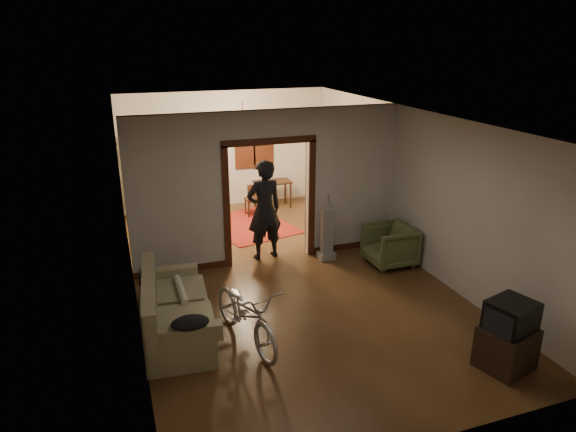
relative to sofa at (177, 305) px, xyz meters
name	(u,v)px	position (x,y,z in m)	size (l,w,h in m)	color
floor	(282,275)	(2.00, 1.32, -0.45)	(5.00, 8.50, 0.01)	#3E2513
ceiling	(282,115)	(2.00, 1.32, 2.35)	(5.00, 8.50, 0.01)	white
wall_back	(226,150)	(2.00, 5.57, 0.95)	(5.00, 0.02, 2.80)	beige
wall_left	(127,215)	(-0.50, 1.32, 0.95)	(0.02, 8.50, 2.80)	beige
wall_right	(411,186)	(4.50, 1.32, 0.95)	(0.02, 8.50, 2.80)	beige
partition_wall	(269,188)	(2.00, 2.07, 0.95)	(5.00, 0.14, 2.80)	beige
door_casing	(269,203)	(2.00, 2.07, 0.65)	(1.74, 0.20, 2.32)	#3E1A0E
far_window	(254,142)	(2.70, 5.53, 1.10)	(0.98, 0.06, 1.28)	black
chandelier	(243,121)	(2.00, 3.82, 1.90)	(0.24, 0.24, 0.24)	#FFE0A5
light_switch	(324,191)	(3.05, 1.99, 0.80)	(0.08, 0.01, 0.12)	silver
sofa	(177,305)	(0.00, 0.00, 0.00)	(0.88, 1.97, 0.90)	olive
rolled_paper	(181,290)	(0.10, 0.30, 0.08)	(0.10, 0.10, 0.82)	beige
jacket	(190,323)	(0.05, -0.91, 0.23)	(0.47, 0.35, 0.14)	black
bicycle	(246,313)	(0.85, -0.53, 0.00)	(0.60, 1.71, 0.90)	silver
armchair	(390,245)	(4.00, 1.10, -0.08)	(0.80, 0.83, 0.75)	#505B33
tv_stand	(506,348)	(3.80, -2.16, -0.17)	(0.61, 0.56, 0.56)	black
crt_tv	(511,319)	(3.80, -2.16, 0.24)	(0.54, 0.48, 0.46)	black
vacuum	(327,234)	(3.01, 1.70, 0.05)	(0.31, 0.25, 1.01)	gray
person	(264,210)	(1.93, 2.15, 0.50)	(0.69, 0.45, 1.90)	black
oriental_rug	(250,225)	(2.11, 3.93, -0.44)	(1.60, 2.09, 0.02)	maroon
locker	(169,175)	(0.56, 5.23, 0.52)	(0.97, 0.54, 1.95)	#273821
globe	(165,133)	(0.56, 5.23, 1.49)	(0.27, 0.27, 0.27)	#1E5972
desk	(273,195)	(2.99, 4.99, -0.13)	(0.88, 0.49, 0.65)	#331D11
desk_chair	(253,199)	(2.38, 4.56, -0.05)	(0.35, 0.35, 0.80)	#331D11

